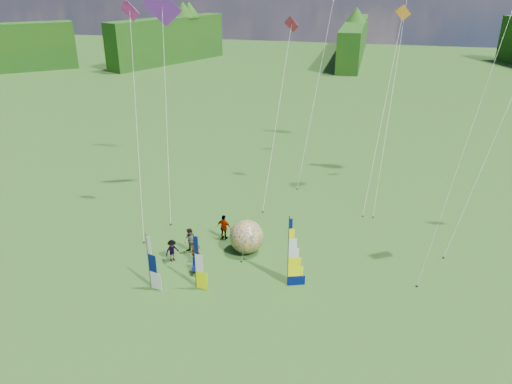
% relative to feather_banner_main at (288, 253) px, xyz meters
% --- Properties ---
extents(ground, '(220.00, 220.00, 0.00)m').
position_rel_feather_banner_main_xyz_m(ground, '(-1.13, -3.10, -2.24)').
color(ground, '#468333').
rests_on(ground, ground).
extents(treeline_ring, '(210.00, 210.00, 8.00)m').
position_rel_feather_banner_main_xyz_m(treeline_ring, '(-1.13, -3.10, 1.76)').
color(treeline_ring, '#224A0D').
rests_on(treeline_ring, ground).
extents(feather_banner_main, '(1.18, 0.49, 4.47)m').
position_rel_feather_banner_main_xyz_m(feather_banner_main, '(0.00, 0.00, 0.00)').
color(feather_banner_main, '#031055').
rests_on(feather_banner_main, ground).
extents(side_banner_left, '(0.98, 0.23, 3.50)m').
position_rel_feather_banner_main_xyz_m(side_banner_left, '(-5.19, -1.43, -0.49)').
color(side_banner_left, '#FBFF00').
rests_on(side_banner_left, ground).
extents(side_banner_far, '(1.01, 0.36, 3.48)m').
position_rel_feather_banner_main_xyz_m(side_banner_far, '(-7.81, -2.03, -0.50)').
color(side_banner_far, white).
rests_on(side_banner_far, ground).
extents(bol_inflatable, '(2.63, 2.63, 2.25)m').
position_rel_feather_banner_main_xyz_m(bol_inflatable, '(-3.33, 3.26, -1.11)').
color(bol_inflatable, navy).
rests_on(bol_inflatable, ground).
extents(spectator_a, '(0.65, 0.54, 1.53)m').
position_rel_feather_banner_main_xyz_m(spectator_a, '(-6.17, 1.31, -1.47)').
color(spectator_a, '#66594C').
rests_on(spectator_a, ground).
extents(spectator_b, '(0.96, 0.81, 1.78)m').
position_rel_feather_banner_main_xyz_m(spectator_b, '(-6.89, 2.22, -1.35)').
color(spectator_b, '#66594C').
rests_on(spectator_b, ground).
extents(spectator_c, '(0.89, 0.99, 1.51)m').
position_rel_feather_banner_main_xyz_m(spectator_c, '(-7.66, 1.02, -1.48)').
color(spectator_c, '#66594C').
rests_on(spectator_c, ground).
extents(spectator_d, '(1.13, 0.65, 1.82)m').
position_rel_feather_banner_main_xyz_m(spectator_d, '(-5.26, 4.55, -1.33)').
color(spectator_d, '#66594C').
rests_on(spectator_d, ground).
extents(camp_chair, '(0.69, 0.69, 1.06)m').
position_rel_feather_banner_main_xyz_m(camp_chair, '(-5.64, -0.07, -1.71)').
color(camp_chair, '#000848').
rests_on(camp_chair, ground).
extents(kite_whale, '(4.99, 14.73, 17.60)m').
position_rel_feather_banner_main_xyz_m(kite_whale, '(5.34, 16.04, 6.56)').
color(kite_whale, black).
rests_on(kite_whale, ground).
extents(kite_rainbow_delta, '(11.26, 14.74, 16.98)m').
position_rel_feather_banner_main_xyz_m(kite_rainbow_delta, '(-11.15, 9.61, 6.25)').
color(kite_rainbow_delta, red).
rests_on(kite_rainbow_delta, ground).
extents(kite_parafoil, '(8.86, 9.48, 18.70)m').
position_rel_feather_banner_main_xyz_m(kite_parafoil, '(9.28, 4.06, 7.11)').
color(kite_parafoil, red).
rests_on(kite_parafoil, ground).
extents(small_kite_red, '(5.35, 10.98, 14.16)m').
position_rel_feather_banner_main_xyz_m(small_kite_red, '(-3.35, 13.43, 4.84)').
color(small_kite_red, '#CA2747').
rests_on(small_kite_red, ground).
extents(small_kite_orange, '(6.72, 12.10, 15.04)m').
position_rel_feather_banner_main_xyz_m(small_kite_orange, '(4.80, 14.91, 5.28)').
color(small_kite_orange, orange).
rests_on(small_kite_orange, ground).
extents(small_kite_yellow, '(7.94, 9.51, 14.68)m').
position_rel_feather_banner_main_xyz_m(small_kite_yellow, '(11.58, 8.53, 5.10)').
color(small_kite_yellow, yellow).
rests_on(small_kite_yellow, ground).
extents(small_kite_pink, '(7.09, 10.61, 15.80)m').
position_rel_feather_banner_main_xyz_m(small_kite_pink, '(-11.99, 6.33, 5.66)').
color(small_kite_pink, '#EB2CA1').
rests_on(small_kite_pink, ground).
extents(small_kite_green, '(4.36, 13.85, 20.70)m').
position_rel_feather_banner_main_xyz_m(small_kite_green, '(-0.76, 19.88, 8.11)').
color(small_kite_green, green).
rests_on(small_kite_green, ground).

